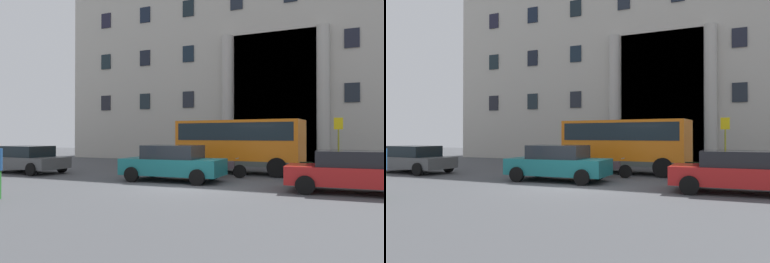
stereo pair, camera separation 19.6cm
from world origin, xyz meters
TOP-DOWN VIEW (x-y plane):
  - ground_plane at (0.00, 0.00)m, footprint 80.00×64.00m
  - office_building_facade at (0.00, 17.48)m, footprint 33.33×9.66m
  - orange_minibus at (0.44, 5.50)m, footprint 6.31×2.77m
  - bus_stop_sign at (5.03, 7.64)m, footprint 0.44×0.08m
  - hedge_planter_east at (2.03, 10.58)m, footprint 1.46×0.73m
  - hedge_planter_west at (-3.72, 10.54)m, footprint 1.81×0.74m
  - parked_coupe_end at (-9.55, 1.35)m, footprint 4.44×2.30m
  - parked_sedan_far at (5.65, 0.77)m, footprint 4.30×2.11m
  - parked_hatchback_near at (-1.24, 1.32)m, footprint 4.27×2.18m
  - motorcycle_near_kerb at (0.33, 3.38)m, footprint 1.93×0.55m
  - scooter_by_planter at (4.07, 3.18)m, footprint 2.05×0.55m
  - motorcycle_far_end at (-2.65, 3.01)m, footprint 1.97×0.55m

SIDE VIEW (x-z plane):
  - ground_plane at x=0.00m, z-range -0.12..0.00m
  - motorcycle_near_kerb at x=0.33m, z-range 0.01..0.90m
  - motorcycle_far_end at x=-2.65m, z-range 0.01..0.90m
  - scooter_by_planter at x=4.07m, z-range 0.01..0.91m
  - parked_coupe_end at x=-9.55m, z-range 0.02..1.39m
  - parked_sedan_far at x=5.65m, z-range 0.02..1.42m
  - hedge_planter_east at x=2.03m, z-range -0.03..1.53m
  - parked_hatchback_near at x=-1.24m, z-range 0.01..1.51m
  - hedge_planter_west at x=-3.72m, z-range -0.03..1.70m
  - orange_minibus at x=0.44m, z-range 0.26..2.92m
  - bus_stop_sign at x=5.03m, z-range 0.33..3.14m
  - office_building_facade at x=0.00m, z-range -0.01..21.11m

